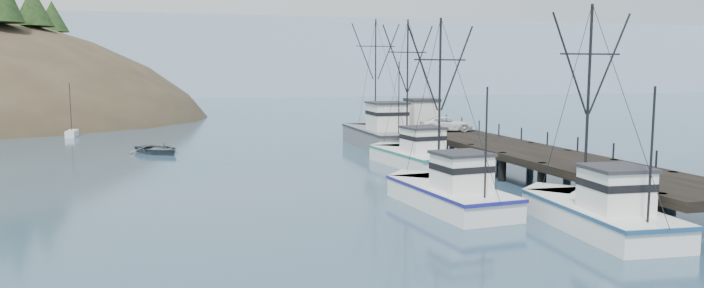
# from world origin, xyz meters

# --- Properties ---
(ground) EXTENTS (400.00, 400.00, 0.00)m
(ground) POSITION_xyz_m (0.00, 0.00, 0.00)
(ground) COLOR navy
(ground) RESTS_ON ground
(pier) EXTENTS (6.00, 44.00, 2.00)m
(pier) POSITION_xyz_m (14.00, 16.00, 1.69)
(pier) COLOR black
(pier) RESTS_ON ground
(distant_ridge) EXTENTS (360.00, 40.00, 26.00)m
(distant_ridge) POSITION_xyz_m (10.00, 170.00, 0.00)
(distant_ridge) COLOR #9EB2C6
(distant_ridge) RESTS_ON ground
(distant_ridge_far) EXTENTS (180.00, 25.00, 18.00)m
(distant_ridge_far) POSITION_xyz_m (-40.00, 185.00, 0.00)
(distant_ridge_far) COLOR silver
(distant_ridge_far) RESTS_ON ground
(moored_sailboats) EXTENTS (16.57, 13.53, 6.35)m
(moored_sailboats) POSITION_xyz_m (-29.30, 56.69, 0.33)
(moored_sailboats) COLOR white
(moored_sailboats) RESTS_ON ground
(trawler_near) EXTENTS (4.24, 11.08, 11.23)m
(trawler_near) POSITION_xyz_m (9.28, -2.14, 0.82)
(trawler_near) COLOR white
(trawler_near) RESTS_ON ground
(trawler_mid) EXTENTS (4.64, 11.09, 10.96)m
(trawler_mid) POSITION_xyz_m (4.31, 4.34, 0.82)
(trawler_mid) COLOR white
(trawler_mid) RESTS_ON ground
(trawler_far) EXTENTS (4.97, 12.00, 12.11)m
(trawler_far) POSITION_xyz_m (7.92, 19.37, 0.82)
(trawler_far) COLOR white
(trawler_far) RESTS_ON ground
(work_vessel) EXTENTS (4.77, 15.77, 13.22)m
(work_vessel) POSITION_xyz_m (9.23, 32.32, 1.23)
(work_vessel) COLOR slate
(work_vessel) RESTS_ON ground
(pier_shed) EXTENTS (3.00, 3.20, 2.80)m
(pier_shed) POSITION_xyz_m (13.71, 32.29, 3.42)
(pier_shed) COLOR silver
(pier_shed) RESTS_ON pier
(pickup_truck) EXTENTS (5.18, 3.01, 1.36)m
(pickup_truck) POSITION_xyz_m (13.85, 26.21, 2.68)
(pickup_truck) COLOR white
(pickup_truck) RESTS_ON pier
(motorboat) EXTENTS (6.45, 6.79, 1.14)m
(motorboat) POSITION_xyz_m (-12.35, 32.46, 0.00)
(motorboat) COLOR #505559
(motorboat) RESTS_ON ground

